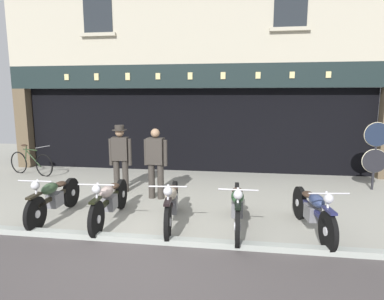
{
  "coord_description": "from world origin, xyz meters",
  "views": [
    {
      "loc": [
        1.45,
        -4.72,
        2.34
      ],
      "look_at": [
        0.38,
        2.63,
        1.12
      ],
      "focal_mm": 30.34,
      "sensor_mm": 36.0,
      "label": 1
    }
  ],
  "objects": [
    {
      "name": "motorcycle_center_right",
      "position": [
        1.45,
        0.84,
        0.43
      ],
      "size": [
        0.62,
        2.07,
        0.92
      ],
      "rotation": [
        0.0,
        0.0,
        3.16
      ],
      "color": "black",
      "rests_on": "ground"
    },
    {
      "name": "motorcycle_left",
      "position": [
        -2.06,
        0.87,
        0.42
      ],
      "size": [
        0.62,
        1.93,
        0.91
      ],
      "rotation": [
        0.0,
        0.0,
        3.17
      ],
      "color": "black",
      "rests_on": "ground"
    },
    {
      "name": "salesman_left",
      "position": [
        -1.42,
        2.78,
        0.93
      ],
      "size": [
        0.56,
        0.36,
        1.66
      ],
      "rotation": [
        0.0,
        0.0,
        3.23
      ],
      "color": "#38332D",
      "rests_on": "ground"
    },
    {
      "name": "advert_board_near",
      "position": [
        -1.71,
        5.4,
        1.58
      ],
      "size": [
        0.84,
        0.03,
        0.96
      ],
      "color": "silver"
    },
    {
      "name": "shopkeeper_center",
      "position": [
        -0.42,
        2.37,
        0.9
      ],
      "size": [
        0.56,
        0.27,
        1.63
      ],
      "rotation": [
        0.0,
        0.0,
        3.03
      ],
      "color": "#38332D",
      "rests_on": "ground"
    },
    {
      "name": "leaning_bicycle",
      "position": [
        -4.78,
        4.11,
        0.37
      ],
      "size": [
        1.7,
        0.64,
        0.93
      ],
      "rotation": [
        0.0,
        0.0,
        -1.84
      ],
      "color": "black",
      "rests_on": "ground"
    },
    {
      "name": "ground",
      "position": [
        0.0,
        -0.98,
        -0.04
      ],
      "size": [
        23.74,
        22.0,
        0.18
      ],
      "color": "#9C9B8F"
    },
    {
      "name": "motorcycle_right",
      "position": [
        2.74,
        0.84,
        0.42
      ],
      "size": [
        0.62,
        1.98,
        0.91
      ],
      "rotation": [
        0.0,
        0.0,
        3.28
      ],
      "color": "black",
      "rests_on": "ground"
    },
    {
      "name": "shop_facade",
      "position": [
        -0.0,
        6.99,
        1.77
      ],
      "size": [
        12.04,
        4.42,
        6.66
      ],
      "color": "black",
      "rests_on": "ground"
    },
    {
      "name": "tyre_sign_pole",
      "position": [
        4.85,
        3.85,
        1.06
      ],
      "size": [
        0.62,
        0.06,
        1.72
      ],
      "color": "#232328",
      "rests_on": "ground"
    },
    {
      "name": "motorcycle_center",
      "position": [
        0.26,
        0.85,
        0.42
      ],
      "size": [
        0.62,
        2.0,
        0.92
      ],
      "rotation": [
        0.0,
        0.0,
        3.25
      ],
      "color": "black",
      "rests_on": "ground"
    },
    {
      "name": "motorcycle_center_left",
      "position": [
        -0.93,
        0.85,
        0.42
      ],
      "size": [
        0.62,
        2.06,
        0.91
      ],
      "rotation": [
        0.0,
        0.0,
        3.21
      ],
      "color": "black",
      "rests_on": "ground"
    }
  ]
}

